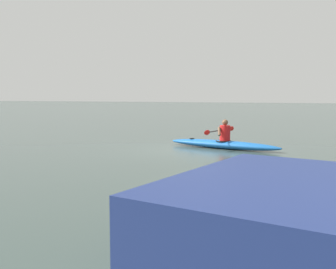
% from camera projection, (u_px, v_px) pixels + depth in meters
% --- Properties ---
extents(ground_plane, '(160.00, 160.00, 0.00)m').
position_uv_depth(ground_plane, '(191.00, 150.00, 14.14)').
color(ground_plane, '#384742').
extents(kayak, '(4.32, 1.61, 0.29)m').
position_uv_depth(kayak, '(223.00, 144.00, 14.62)').
color(kayak, '#1959A5').
rests_on(kayak, ground).
extents(kayaker, '(0.67, 2.26, 0.75)m').
position_uv_depth(kayaker, '(224.00, 132.00, 14.54)').
color(kayaker, red).
rests_on(kayaker, kayak).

